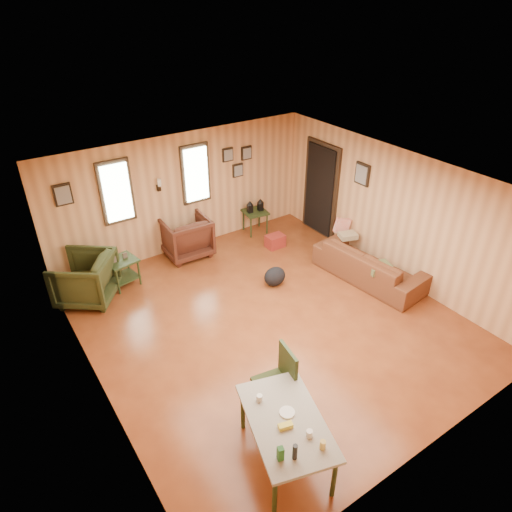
{
  "coord_description": "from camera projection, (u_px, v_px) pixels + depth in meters",
  "views": [
    {
      "loc": [
        -3.49,
        -4.75,
        4.82
      ],
      "look_at": [
        0.0,
        0.4,
        1.05
      ],
      "focal_mm": 32.0,
      "sensor_mm": 36.0,
      "label": 1
    }
  ],
  "objects": [
    {
      "name": "dining_chair",
      "position": [
        279.0,
        379.0,
        5.69
      ],
      "size": [
        0.51,
        0.51,
        0.99
      ],
      "rotation": [
        0.0,
        0.0,
        -0.16
      ],
      "color": "#2C3518",
      "rests_on": "ground"
    },
    {
      "name": "cooler",
      "position": [
        275.0,
        241.0,
        9.55
      ],
      "size": [
        0.38,
        0.27,
        0.27
      ],
      "rotation": [
        0.0,
        0.0,
        0.01
      ],
      "color": "maroon",
      "rests_on": "ground"
    },
    {
      "name": "recliner_brown",
      "position": [
        186.0,
        235.0,
        9.13
      ],
      "size": [
        0.92,
        0.86,
        0.91
      ],
      "primitive_type": "imported",
      "rotation": [
        0.0,
        0.0,
        3.1
      ],
      "color": "#462015",
      "rests_on": "ground"
    },
    {
      "name": "backpack",
      "position": [
        275.0,
        276.0,
        8.33
      ],
      "size": [
        0.47,
        0.39,
        0.36
      ],
      "rotation": [
        0.0,
        0.0,
        0.2
      ],
      "color": "black",
      "rests_on": "ground"
    },
    {
      "name": "sofa_pillows",
      "position": [
        361.0,
        248.0,
        8.58
      ],
      "size": [
        0.88,
        1.75,
        0.36
      ],
      "rotation": [
        0.0,
        0.0,
        -0.32
      ],
      "color": "#525A32",
      "rests_on": "sofa"
    },
    {
      "name": "sofa",
      "position": [
        370.0,
        260.0,
        8.38
      ],
      "size": [
        0.85,
        2.16,
        0.82
      ],
      "primitive_type": "imported",
      "rotation": [
        0.0,
        0.0,
        1.68
      ],
      "color": "brown",
      "rests_on": "ground"
    },
    {
      "name": "room",
      "position": [
        269.0,
        248.0,
        7.18
      ],
      "size": [
        5.54,
        6.04,
        2.44
      ],
      "color": "brown",
      "rests_on": "ground"
    },
    {
      "name": "dining_table",
      "position": [
        286.0,
        425.0,
        5.03
      ],
      "size": [
        1.13,
        1.49,
        0.87
      ],
      "rotation": [
        0.0,
        0.0,
        -0.28
      ],
      "color": "gray",
      "rests_on": "ground"
    },
    {
      "name": "side_table",
      "position": [
        255.0,
        210.0,
        9.92
      ],
      "size": [
        0.55,
        0.55,
        0.78
      ],
      "rotation": [
        0.0,
        0.0,
        -0.14
      ],
      "color": "#293B1A",
      "rests_on": "ground"
    },
    {
      "name": "end_table",
      "position": [
        122.0,
        268.0,
        8.23
      ],
      "size": [
        0.6,
        0.56,
        0.66
      ],
      "rotation": [
        0.0,
        0.0,
        0.18
      ],
      "color": "#293B1A",
      "rests_on": "ground"
    },
    {
      "name": "recliner_green",
      "position": [
        85.0,
        276.0,
        7.81
      ],
      "size": [
        1.24,
        1.25,
        0.94
      ],
      "primitive_type": "imported",
      "rotation": [
        0.0,
        0.0,
        -2.23
      ],
      "color": "#2C3518",
      "rests_on": "ground"
    }
  ]
}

